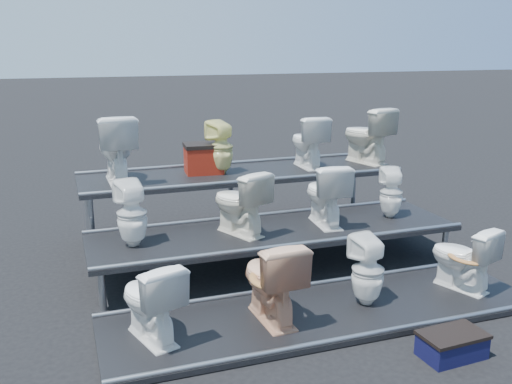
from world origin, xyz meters
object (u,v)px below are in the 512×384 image
object	(u,v)px
toilet_11	(367,135)
toilet_2	(368,270)
toilet_10	(308,141)
red_crate	(204,160)
toilet_0	(150,300)
toilet_4	(132,214)
toilet_3	(462,257)
toilet_9	(221,147)
toilet_5	(239,202)
step_stool	(452,346)
toilet_1	(271,279)
toilet_6	(325,194)
toilet_8	(116,148)
toilet_7	(391,193)

from	to	relation	value
toilet_11	toilet_2	bearing A→B (deg)	46.50
toilet_10	red_crate	world-z (taller)	toilet_10
toilet_10	red_crate	xyz separation A→B (m)	(-1.45, 0.11, -0.19)
toilet_0	toilet_2	bearing A→B (deg)	162.91
red_crate	toilet_4	bearing A→B (deg)	-124.03
toilet_3	toilet_11	xyz separation A→B (m)	(0.33, 2.60, 0.86)
toilet_2	toilet_9	bearing A→B (deg)	-81.48
toilet_9	red_crate	bearing A→B (deg)	-50.83
toilet_0	toilet_3	bearing A→B (deg)	162.91
toilet_5	step_stool	distance (m)	2.67
toilet_3	toilet_5	bearing A→B (deg)	-53.35
toilet_1	red_crate	xyz separation A→B (m)	(0.06, 2.71, 0.58)
toilet_3	toilet_1	bearing A→B (deg)	-20.18
red_crate	toilet_6	bearing A→B (deg)	-47.58
toilet_2	toilet_4	world-z (taller)	toilet_4
toilet_8	toilet_2	bearing A→B (deg)	127.16
toilet_9	toilet_10	world-z (taller)	toilet_10
toilet_5	toilet_9	distance (m)	1.37
step_stool	toilet_5	bearing A→B (deg)	112.31
toilet_9	step_stool	size ratio (longest dim) A/B	1.34
toilet_3	toilet_9	world-z (taller)	toilet_9
toilet_11	step_stool	world-z (taller)	toilet_11
toilet_0	toilet_7	size ratio (longest dim) A/B	1.18
toilet_4	toilet_1	bearing A→B (deg)	117.91
toilet_1	toilet_11	bearing A→B (deg)	-135.91
toilet_6	toilet_10	xyz separation A→B (m)	(0.35, 1.30, 0.39)
toilet_6	step_stool	size ratio (longest dim) A/B	1.43
toilet_9	toilet_8	bearing A→B (deg)	-22.56
toilet_5	toilet_9	world-z (taller)	toilet_9
toilet_4	toilet_0	bearing A→B (deg)	77.16
toilet_10	toilet_11	distance (m)	0.91
toilet_2	toilet_8	distance (m)	3.43
toilet_0	toilet_10	distance (m)	3.77
toilet_2	toilet_3	size ratio (longest dim) A/B	1.01
toilet_11	toilet_5	bearing A→B (deg)	14.60
toilet_7	toilet_3	bearing A→B (deg)	109.08
toilet_9	toilet_11	world-z (taller)	toilet_11
toilet_5	toilet_9	size ratio (longest dim) A/B	1.04
toilet_4	toilet_9	bearing A→B (deg)	-147.14
toilet_10	toilet_11	bearing A→B (deg)	-178.74
toilet_5	toilet_8	xyz separation A→B (m)	(-1.17, 1.30, 0.45)
toilet_4	toilet_7	world-z (taller)	toilet_4
toilet_2	step_stool	distance (m)	1.08
toilet_1	step_stool	world-z (taller)	toilet_1
toilet_5	toilet_1	bearing A→B (deg)	61.89
toilet_0	toilet_9	size ratio (longest dim) A/B	1.03
toilet_5	toilet_7	size ratio (longest dim) A/B	1.19
toilet_4	toilet_9	distance (m)	1.91
toilet_9	red_crate	world-z (taller)	toilet_9
toilet_2	toilet_6	bearing A→B (deg)	-104.28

